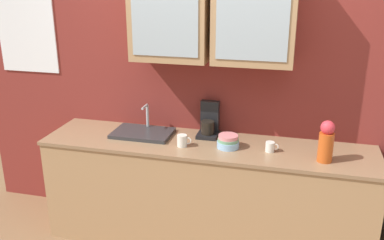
{
  "coord_description": "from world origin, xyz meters",
  "views": [
    {
      "loc": [
        0.68,
        -3.11,
        2.23
      ],
      "look_at": [
        -0.12,
        0.0,
        1.1
      ],
      "focal_mm": 39.96,
      "sensor_mm": 36.0,
      "label": 1
    }
  ],
  "objects_px": {
    "coffee_maker": "(209,123)",
    "bowl_stack": "(228,141)",
    "vase": "(326,142)",
    "sink_faucet": "(143,132)",
    "cup_near_sink": "(182,141)",
    "cup_near_bowls": "(270,147)"
  },
  "relations": [
    {
      "from": "bowl_stack",
      "to": "cup_near_bowls",
      "type": "xyz_separation_m",
      "value": [
        0.33,
        0.0,
        -0.01
      ]
    },
    {
      "from": "vase",
      "to": "cup_near_sink",
      "type": "height_order",
      "value": "vase"
    },
    {
      "from": "cup_near_sink",
      "to": "cup_near_bowls",
      "type": "distance_m",
      "value": 0.69
    },
    {
      "from": "vase",
      "to": "coffee_maker",
      "type": "xyz_separation_m",
      "value": [
        -0.93,
        0.3,
        -0.05
      ]
    },
    {
      "from": "vase",
      "to": "bowl_stack",
      "type": "bearing_deg",
      "value": 173.9
    },
    {
      "from": "cup_near_bowls",
      "to": "bowl_stack",
      "type": "bearing_deg",
      "value": -179.86
    },
    {
      "from": "coffee_maker",
      "to": "bowl_stack",
      "type": "bearing_deg",
      "value": -48.03
    },
    {
      "from": "coffee_maker",
      "to": "sink_faucet",
      "type": "bearing_deg",
      "value": -166.52
    },
    {
      "from": "sink_faucet",
      "to": "coffee_maker",
      "type": "relative_size",
      "value": 1.71
    },
    {
      "from": "bowl_stack",
      "to": "cup_near_bowls",
      "type": "relative_size",
      "value": 1.71
    },
    {
      "from": "sink_faucet",
      "to": "cup_near_bowls",
      "type": "xyz_separation_m",
      "value": [
        1.08,
        -0.09,
        0.02
      ]
    },
    {
      "from": "cup_near_bowls",
      "to": "coffee_maker",
      "type": "distance_m",
      "value": 0.58
    },
    {
      "from": "cup_near_sink",
      "to": "coffee_maker",
      "type": "relative_size",
      "value": 0.4
    },
    {
      "from": "cup_near_sink",
      "to": "cup_near_bowls",
      "type": "bearing_deg",
      "value": 5.48
    },
    {
      "from": "bowl_stack",
      "to": "vase",
      "type": "height_order",
      "value": "vase"
    },
    {
      "from": "sink_faucet",
      "to": "cup_near_sink",
      "type": "distance_m",
      "value": 0.43
    },
    {
      "from": "coffee_maker",
      "to": "cup_near_bowls",
      "type": "bearing_deg",
      "value": -22.97
    },
    {
      "from": "cup_near_bowls",
      "to": "vase",
      "type": "bearing_deg",
      "value": -11.16
    },
    {
      "from": "vase",
      "to": "cup_near_bowls",
      "type": "height_order",
      "value": "vase"
    },
    {
      "from": "bowl_stack",
      "to": "cup_near_sink",
      "type": "xyz_separation_m",
      "value": [
        -0.35,
        -0.06,
        -0.0
      ]
    },
    {
      "from": "bowl_stack",
      "to": "sink_faucet",
      "type": "bearing_deg",
      "value": 172.72
    },
    {
      "from": "vase",
      "to": "sink_faucet",
      "type": "bearing_deg",
      "value": 173.3
    }
  ]
}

